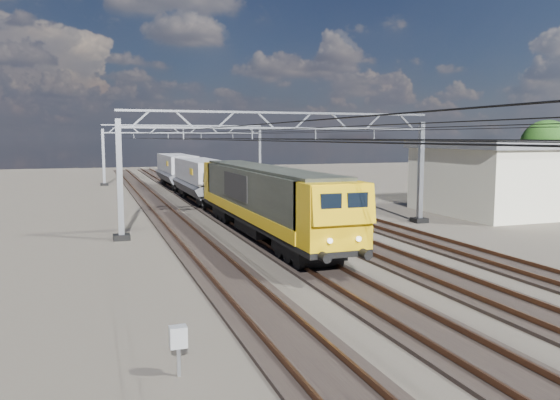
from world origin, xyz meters
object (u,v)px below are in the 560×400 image
object	(u,v)px
catenary_gantry_far	(185,151)
hopper_wagon_mid	(177,168)
hopper_wagon_lead	(202,177)
industrial_shed	(546,175)
tree_far	(551,148)
catenary_gantry_mid	(284,166)
locomotive	(263,197)
trackside_cabinet	(178,338)

from	to	relation	value
catenary_gantry_far	hopper_wagon_mid	xyz separation A→B (m)	(-2.00, -6.25, -1.67)
hopper_wagon_lead	industrial_shed	bearing A→B (deg)	-29.44
industrial_shed	tree_far	world-z (taller)	tree_far
catenary_gantry_mid	industrial_shed	bearing A→B (deg)	5.19
industrial_shed	tree_far	bearing A→B (deg)	43.12
catenary_gantry_mid	catenary_gantry_far	bearing A→B (deg)	90.00
catenary_gantry_far	locomotive	bearing A→B (deg)	-93.00
catenary_gantry_mid	catenary_gantry_far	xyz separation A→B (m)	(0.00, 36.00, 0.00)
industrial_shed	locomotive	bearing A→B (deg)	-170.19
catenary_gantry_mid	trackside_cabinet	size ratio (longest dim) A/B	16.42
locomotive	hopper_wagon_lead	size ratio (longest dim) A/B	1.62
locomotive	trackside_cabinet	distance (m)	17.75
catenary_gantry_mid	tree_far	xyz separation A→B (m)	(30.32, 9.79, 0.72)
catenary_gantry_far	hopper_wagon_mid	world-z (taller)	catenary_gantry_far
hopper_wagon_lead	tree_far	xyz separation A→B (m)	(32.32, -5.76, 2.39)
industrial_shed	hopper_wagon_mid	bearing A→B (deg)	130.86
hopper_wagon_lead	hopper_wagon_mid	world-z (taller)	same
tree_far	catenary_gantry_far	bearing A→B (deg)	139.15
catenary_gantry_mid	tree_far	world-z (taller)	tree_far
hopper_wagon_mid	industrial_shed	bearing A→B (deg)	-49.14
catenary_gantry_far	trackside_cabinet	size ratio (longest dim) A/B	16.42
hopper_wagon_lead	tree_far	distance (m)	32.91
catenary_gantry_mid	catenary_gantry_far	distance (m)	36.00
trackside_cabinet	locomotive	bearing A→B (deg)	66.14
hopper_wagon_lead	hopper_wagon_mid	distance (m)	14.20
tree_far	catenary_gantry_mid	bearing A→B (deg)	-162.11
trackside_cabinet	tree_far	size ratio (longest dim) A/B	0.17
hopper_wagon_mid	catenary_gantry_far	bearing A→B (deg)	72.26
catenary_gantry_mid	catenary_gantry_far	world-z (taller)	same
catenary_gantry_far	industrial_shed	world-z (taller)	catenary_gantry_far
catenary_gantry_mid	hopper_wagon_mid	xyz separation A→B (m)	(-2.00, 29.75, -1.67)
locomotive	tree_far	world-z (taller)	tree_far
hopper_wagon_mid	hopper_wagon_lead	bearing A→B (deg)	-90.00
catenary_gantry_far	trackside_cabinet	xyz separation A→B (m)	(-9.18, -54.32, -2.99)
locomotive	industrial_shed	world-z (taller)	industrial_shed
hopper_wagon_lead	trackside_cabinet	bearing A→B (deg)	-101.98
hopper_wagon_mid	tree_far	distance (m)	38.06
locomotive	industrial_shed	bearing A→B (deg)	9.81
trackside_cabinet	tree_far	xyz separation A→B (m)	(39.50, 28.11, 3.71)
locomotive	trackside_cabinet	size ratio (longest dim) A/B	17.41
hopper_wagon_lead	locomotive	bearing A→B (deg)	-90.00
locomotive	hopper_wagon_lead	world-z (taller)	locomotive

